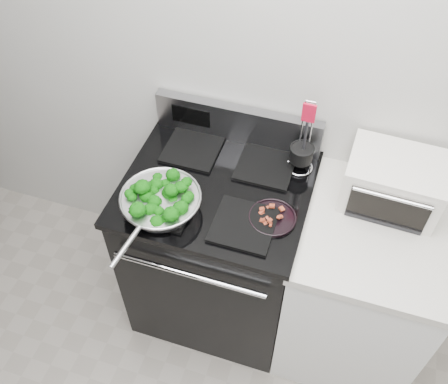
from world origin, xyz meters
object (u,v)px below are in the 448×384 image
at_px(bacon_plate, 272,216).
at_px(skillet, 161,202).
at_px(gas_range, 218,248).
at_px(utensil_holder, 301,157).
at_px(toaster_oven, 393,182).

bearing_deg(bacon_plate, skillet, -167.73).
bearing_deg(gas_range, utensil_holder, 33.62).
xyz_separation_m(skillet, toaster_oven, (0.86, 0.37, 0.03)).
distance_m(utensil_holder, toaster_oven, 0.39).
bearing_deg(utensil_holder, toaster_oven, -3.48).
bearing_deg(bacon_plate, toaster_oven, 32.28).
bearing_deg(gas_range, skillet, -130.09).
bearing_deg(skillet, bacon_plate, 18.97).
relative_size(gas_range, toaster_oven, 2.90).
bearing_deg(utensil_holder, skillet, -137.22).
bearing_deg(bacon_plate, gas_range, 158.67).
height_order(skillet, toaster_oven, toaster_oven).
relative_size(skillet, utensil_holder, 1.43).
relative_size(gas_range, bacon_plate, 5.89).
height_order(skillet, bacon_plate, skillet).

